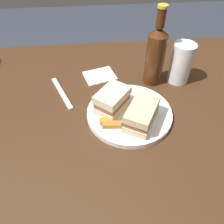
{
  "coord_description": "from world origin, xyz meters",
  "views": [
    {
      "loc": [
        -0.01,
        0.45,
        1.22
      ],
      "look_at": [
        -0.05,
        -0.01,
        0.75
      ],
      "focal_mm": 35.67,
      "sensor_mm": 36.0,
      "label": 1
    }
  ],
  "objects": [
    {
      "name": "sandwich_half_left",
      "position": [
        -0.06,
        -0.04,
        0.77
      ],
      "size": [
        0.12,
        0.13,
        0.07
      ],
      "color": "beige",
      "rests_on": "plate"
    },
    {
      "name": "dining_table",
      "position": [
        0.0,
        0.0,
        0.36
      ],
      "size": [
        1.29,
        0.98,
        0.72
      ],
      "primitive_type": "cube",
      "color": "#422816",
      "rests_on": "ground"
    },
    {
      "name": "plate",
      "position": [
        -0.11,
        -0.02,
        0.73
      ],
      "size": [
        0.26,
        0.26,
        0.02
      ],
      "primitive_type": "cylinder",
      "color": "white",
      "rests_on": "dining_table"
    },
    {
      "name": "cider_bottle",
      "position": [
        -0.22,
        -0.19,
        0.83
      ],
      "size": [
        0.06,
        0.06,
        0.27
      ],
      "color": "#47230F",
      "rests_on": "dining_table"
    },
    {
      "name": "pint_glass",
      "position": [
        -0.31,
        -0.19,
        0.78
      ],
      "size": [
        0.08,
        0.08,
        0.14
      ],
      "color": "white",
      "rests_on": "dining_table"
    },
    {
      "name": "sandwich_half_right",
      "position": [
        -0.14,
        0.02,
        0.77
      ],
      "size": [
        0.12,
        0.14,
        0.06
      ],
      "color": "beige",
      "rests_on": "plate"
    },
    {
      "name": "napkin",
      "position": [
        -0.03,
        -0.23,
        0.73
      ],
      "size": [
        0.13,
        0.12,
        0.01
      ],
      "primitive_type": "cube",
      "rotation": [
        0.0,
        0.0,
        0.29
      ],
      "color": "silver",
      "rests_on": "dining_table"
    },
    {
      "name": "potato_wedge_back",
      "position": [
        -0.1,
        0.02,
        0.75
      ],
      "size": [
        0.05,
        0.06,
        0.02
      ],
      "primitive_type": "cube",
      "rotation": [
        0.0,
        0.0,
        4.06
      ],
      "color": "#B77F33",
      "rests_on": "plate"
    },
    {
      "name": "potato_wedge_front",
      "position": [
        -0.05,
        0.03,
        0.75
      ],
      "size": [
        0.06,
        0.02,
        0.01
      ],
      "primitive_type": "cube",
      "rotation": [
        0.0,
        0.0,
        3.06
      ],
      "color": "#AD702D",
      "rests_on": "plate"
    },
    {
      "name": "ground_plane",
      "position": [
        0.0,
        0.0,
        0.0
      ],
      "size": [
        6.0,
        6.0,
        0.0
      ],
      "primitive_type": "plane",
      "color": "#333842"
    },
    {
      "name": "fork",
      "position": [
        0.11,
        -0.15,
        0.73
      ],
      "size": [
        0.08,
        0.17,
        0.01
      ],
      "primitive_type": "cube",
      "rotation": [
        0.0,
        0.0,
        5.11
      ],
      "color": "silver",
      "rests_on": "dining_table"
    },
    {
      "name": "potato_wedge_middle",
      "position": [
        -0.04,
        0.02,
        0.75
      ],
      "size": [
        0.04,
        0.02,
        0.02
      ],
      "primitive_type": "cube",
      "rotation": [
        0.0,
        0.0,
        0.12
      ],
      "color": "#B77F33",
      "rests_on": "plate"
    }
  ]
}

